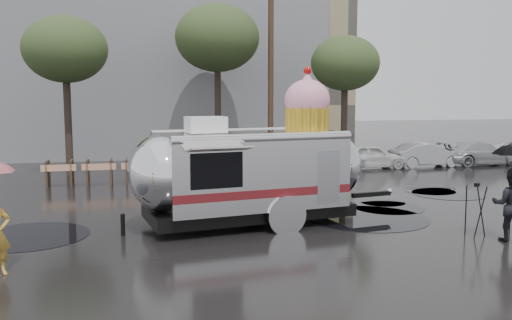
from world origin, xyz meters
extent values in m
plane|color=black|center=(0.00, 0.00, 0.00)|extent=(120.00, 120.00, 0.00)
cylinder|color=black|center=(6.83, 5.00, 0.01)|extent=(2.58, 2.58, 0.01)
cylinder|color=black|center=(3.59, 3.22, 0.01)|extent=(2.21, 2.21, 0.01)
cylinder|color=black|center=(3.79, 4.04, 0.01)|extent=(1.47, 1.47, 0.01)
cylinder|color=black|center=(2.34, 2.03, 0.01)|extent=(3.47, 3.47, 0.01)
cylinder|color=black|center=(6.47, 5.66, 0.01)|extent=(1.85, 1.85, 0.01)
cylinder|color=black|center=(-6.85, 2.02, 0.01)|extent=(3.01, 3.01, 0.01)
cube|color=slate|center=(-4.00, 24.00, 6.50)|extent=(22.00, 12.00, 13.00)
cylinder|color=#473323|center=(2.50, 14.00, 4.50)|extent=(0.28, 0.28, 9.00)
cylinder|color=#382D26|center=(-7.00, 13.00, 2.93)|extent=(0.32, 0.32, 5.85)
ellipsoid|color=#2D411E|center=(-7.00, 13.00, 5.52)|extent=(3.64, 3.64, 2.86)
cylinder|color=#382D26|center=(0.00, 15.00, 3.38)|extent=(0.32, 0.32, 6.75)
ellipsoid|color=#2D411E|center=(0.00, 15.00, 6.38)|extent=(4.20, 4.20, 3.30)
cylinder|color=#382D26|center=(6.00, 13.00, 2.70)|extent=(0.32, 0.32, 5.40)
ellipsoid|color=#2D411E|center=(6.00, 13.00, 5.10)|extent=(3.36, 3.36, 2.64)
cube|color=#473323|center=(-7.50, 10.00, 0.50)|extent=(0.08, 0.80, 1.00)
cube|color=#473323|center=(-6.60, 10.00, 0.50)|extent=(0.08, 0.80, 1.00)
cube|color=#E5590C|center=(-7.05, 9.62, 0.75)|extent=(1.30, 0.04, 0.25)
cube|color=#473323|center=(-6.00, 10.00, 0.50)|extent=(0.08, 0.80, 1.00)
cube|color=#473323|center=(-5.10, 10.00, 0.50)|extent=(0.08, 0.80, 1.00)
cube|color=#E5590C|center=(-5.55, 9.62, 0.75)|extent=(1.30, 0.04, 0.25)
cube|color=#473323|center=(-4.50, 10.00, 0.50)|extent=(0.08, 0.80, 1.00)
cube|color=#473323|center=(-3.60, 10.00, 0.50)|extent=(0.08, 0.80, 1.00)
cube|color=#E5590C|center=(-4.05, 9.62, 0.75)|extent=(1.30, 0.04, 0.25)
imported|color=silver|center=(7.00, 12.00, 0.70)|extent=(4.00, 1.80, 1.40)
imported|color=#B2B2B7|center=(10.00, 12.00, 0.70)|extent=(4.00, 1.80, 1.40)
imported|color=#B2B2B7|center=(13.00, 12.00, 0.72)|extent=(4.20, 1.80, 1.44)
cube|color=silver|center=(-1.14, 2.13, 1.54)|extent=(5.19, 3.27, 1.99)
ellipsoid|color=silver|center=(1.25, 2.51, 1.54)|extent=(2.04, 2.77, 1.99)
ellipsoid|color=silver|center=(-3.54, 1.74, 1.54)|extent=(2.04, 2.77, 1.99)
cube|color=black|center=(-1.14, 2.13, 0.39)|extent=(5.79, 3.05, 0.33)
cylinder|color=black|center=(-0.42, 1.09, 0.39)|extent=(0.80, 0.36, 0.77)
cylinder|color=black|center=(-0.78, 3.34, 0.39)|extent=(0.80, 0.36, 0.77)
cylinder|color=silver|center=(-0.39, 0.94, 0.44)|extent=(1.06, 0.28, 1.06)
cube|color=black|center=(2.78, 2.76, 0.55)|extent=(1.33, 0.34, 0.13)
sphere|color=silver|center=(3.43, 2.86, 0.61)|extent=(0.20, 0.20, 0.18)
cylinder|color=black|center=(-4.52, 1.59, 0.28)|extent=(0.13, 0.13, 0.55)
cube|color=maroon|center=(-0.94, 0.88, 1.05)|extent=(4.80, 0.80, 0.22)
cube|color=maroon|center=(-1.34, 3.38, 1.05)|extent=(4.80, 0.80, 0.22)
cube|color=black|center=(-2.24, 0.66, 1.71)|extent=(1.31, 0.24, 0.88)
cube|color=#AEA7A2|center=(-2.20, 0.39, 2.26)|extent=(1.61, 0.79, 0.16)
cube|color=silver|center=(0.80, 1.15, 1.38)|extent=(0.66, 0.13, 1.43)
cube|color=white|center=(-2.34, 1.94, 2.76)|extent=(1.09, 0.87, 0.42)
cylinder|color=gold|center=(0.60, 2.41, 2.87)|extent=(1.31, 1.31, 0.66)
ellipsoid|color=#FDA7C3|center=(0.60, 2.41, 3.40)|extent=(1.47, 1.47, 1.15)
cone|color=#FDA7C3|center=(0.60, 2.41, 3.97)|extent=(0.63, 0.63, 0.44)
sphere|color=red|center=(0.60, 2.41, 4.21)|extent=(0.25, 0.25, 0.22)
imported|color=black|center=(4.66, -1.04, 0.89)|extent=(0.97, 0.90, 1.78)
cylinder|color=black|center=(4.66, -1.04, 0.83)|extent=(0.02, 0.02, 1.65)
cylinder|color=black|center=(4.33, -0.35, 0.64)|extent=(0.14, 0.28, 1.31)
cylinder|color=black|center=(3.94, -0.30, 0.64)|extent=(0.19, 0.25, 1.31)
cylinder|color=black|center=(4.10, -0.67, 0.64)|extent=(0.30, 0.06, 1.30)
cube|color=black|center=(4.12, -0.44, 1.31)|extent=(0.14, 0.13, 0.09)
camera|label=1|loc=(-4.19, -12.20, 3.50)|focal=38.00mm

